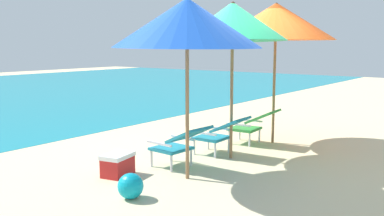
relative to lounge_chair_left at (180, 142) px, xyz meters
The scene contains 9 objects.
ground_plane 4.12m from the lounge_chair_left, 75.24° to the left, with size 40.00×40.00×0.00m, color beige.
lounge_chair_left is the anchor object (origin of this frame).
lounge_chair_center 1.03m from the lounge_chair_left, ahead, with size 0.56×0.89×0.68m.
lounge_chair_right 2.06m from the lounge_chair_left, ahead, with size 0.60×0.91×0.68m.
beach_umbrella_left 1.80m from the lounge_chair_left, 129.39° to the right, with size 2.74×2.74×2.48m.
beach_umbrella_center 2.07m from the lounge_chair_left, 17.68° to the right, with size 2.32×2.33×2.54m.
beach_umbrella_right 3.08m from the lounge_chair_left, ahead, with size 2.99×2.99×2.62m.
beach_ball 1.43m from the lounge_chair_left, 166.38° to the right, with size 0.32×0.32×0.32m, color #0A93AD.
cooler_box 0.97m from the lounge_chair_left, 149.34° to the left, with size 0.53×0.41×0.32m.
Camera 1 is at (-5.94, -3.88, 1.84)m, focal length 40.02 mm.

